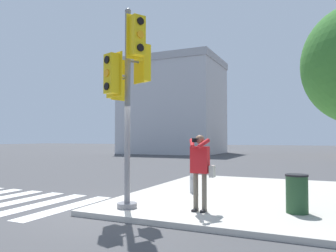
# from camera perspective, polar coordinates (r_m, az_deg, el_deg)

# --- Properties ---
(ground_plane) EXTENTS (160.00, 160.00, 0.00)m
(ground_plane) POSITION_cam_1_polar(r_m,az_deg,el_deg) (8.02, -11.35, -14.70)
(ground_plane) COLOR #424244
(sidewalk_corner) EXTENTS (8.00, 8.00, 0.12)m
(sidewalk_corner) POSITION_cam_1_polar(r_m,az_deg,el_deg) (10.06, 18.37, -11.70)
(sidewalk_corner) COLOR #BCB7AD
(sidewalk_corner) RESTS_ON ground_plane
(crosswalk_stripes) EXTENTS (4.93, 3.18, 0.01)m
(crosswalk_stripes) POSITION_cam_1_polar(r_m,az_deg,el_deg) (10.47, -26.45, -11.52)
(crosswalk_stripes) COLOR silver
(crosswalk_stripes) RESTS_ON ground_plane
(traffic_signal_pole) EXTENTS (1.19, 1.19, 4.73)m
(traffic_signal_pole) POSITION_cam_1_polar(r_m,az_deg,el_deg) (7.86, -7.15, 7.90)
(traffic_signal_pole) COLOR slate
(traffic_signal_pole) RESTS_ON sidewalk_corner
(person_photographer) EXTENTS (0.58, 0.54, 1.70)m
(person_photographer) POSITION_cam_1_polar(r_m,az_deg,el_deg) (7.42, 5.66, -6.86)
(person_photographer) COLOR black
(person_photographer) RESTS_ON sidewalk_corner
(fire_hydrant) EXTENTS (0.19, 0.25, 0.79)m
(fire_hydrant) POSITION_cam_1_polar(r_m,az_deg,el_deg) (9.93, 4.36, -9.30)
(fire_hydrant) COLOR #99999E
(fire_hydrant) RESTS_ON sidewalk_corner
(trash_bin) EXTENTS (0.49, 0.49, 0.84)m
(trash_bin) POSITION_cam_1_polar(r_m,az_deg,el_deg) (7.81, 21.53, -10.89)
(trash_bin) COLOR #234728
(trash_bin) RESTS_ON sidewalk_corner
(building_left) EXTENTS (10.99, 8.72, 11.00)m
(building_left) POSITION_cam_1_polar(r_m,az_deg,el_deg) (38.87, 0.96, 3.41)
(building_left) COLOR #BCBCC1
(building_left) RESTS_ON ground_plane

